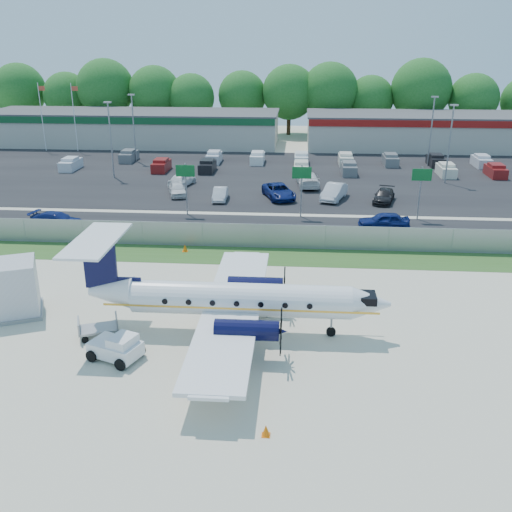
# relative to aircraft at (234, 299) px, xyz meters

# --- Properties ---
(ground) EXTENTS (170.00, 170.00, 0.00)m
(ground) POSITION_rel_aircraft_xyz_m (0.75, 0.52, -2.13)
(ground) COLOR beige
(ground) RESTS_ON ground
(grass_verge) EXTENTS (170.00, 4.00, 0.02)m
(grass_verge) POSITION_rel_aircraft_xyz_m (0.75, 12.52, -2.12)
(grass_verge) COLOR #2D561E
(grass_verge) RESTS_ON ground
(access_road) EXTENTS (170.00, 8.00, 0.02)m
(access_road) POSITION_rel_aircraft_xyz_m (0.75, 19.52, -2.12)
(access_road) COLOR black
(access_road) RESTS_ON ground
(parking_lot) EXTENTS (170.00, 32.00, 0.02)m
(parking_lot) POSITION_rel_aircraft_xyz_m (0.75, 40.52, -2.12)
(parking_lot) COLOR black
(parking_lot) RESTS_ON ground
(perimeter_fence) EXTENTS (120.00, 0.06, 1.99)m
(perimeter_fence) POSITION_rel_aircraft_xyz_m (0.75, 14.52, -1.13)
(perimeter_fence) COLOR gray
(perimeter_fence) RESTS_ON ground
(building_west) EXTENTS (46.40, 12.40, 5.24)m
(building_west) POSITION_rel_aircraft_xyz_m (-23.25, 62.50, 0.50)
(building_west) COLOR #B8B3A6
(building_west) RESTS_ON ground
(building_east) EXTENTS (44.40, 12.40, 5.24)m
(building_east) POSITION_rel_aircraft_xyz_m (26.75, 62.50, 0.50)
(building_east) COLOR #B8B3A6
(building_east) RESTS_ON ground
(sign_left) EXTENTS (1.80, 0.26, 5.00)m
(sign_left) POSITION_rel_aircraft_xyz_m (-7.25, 23.42, 1.48)
(sign_left) COLOR gray
(sign_left) RESTS_ON ground
(sign_mid) EXTENTS (1.80, 0.26, 5.00)m
(sign_mid) POSITION_rel_aircraft_xyz_m (3.75, 23.42, 1.48)
(sign_mid) COLOR gray
(sign_mid) RESTS_ON ground
(sign_right) EXTENTS (1.80, 0.26, 5.00)m
(sign_right) POSITION_rel_aircraft_xyz_m (14.75, 23.42, 1.48)
(sign_right) COLOR gray
(sign_right) RESTS_ON ground
(flagpole_west) EXTENTS (1.06, 0.12, 10.00)m
(flagpole_west) POSITION_rel_aircraft_xyz_m (-35.17, 55.52, 3.51)
(flagpole_west) COLOR white
(flagpole_west) RESTS_ON ground
(flagpole_east) EXTENTS (1.06, 0.12, 10.00)m
(flagpole_east) POSITION_rel_aircraft_xyz_m (-30.17, 55.52, 3.51)
(flagpole_east) COLOR white
(flagpole_east) RESTS_ON ground
(light_pole_nw) EXTENTS (0.90, 0.35, 9.09)m
(light_pole_nw) POSITION_rel_aircraft_xyz_m (-19.25, 38.52, 3.10)
(light_pole_nw) COLOR gray
(light_pole_nw) RESTS_ON ground
(light_pole_ne) EXTENTS (0.90, 0.35, 9.09)m
(light_pole_ne) POSITION_rel_aircraft_xyz_m (20.75, 38.52, 3.10)
(light_pole_ne) COLOR gray
(light_pole_ne) RESTS_ON ground
(light_pole_sw) EXTENTS (0.90, 0.35, 9.09)m
(light_pole_sw) POSITION_rel_aircraft_xyz_m (-19.25, 48.52, 3.10)
(light_pole_sw) COLOR gray
(light_pole_sw) RESTS_ON ground
(light_pole_se) EXTENTS (0.90, 0.35, 9.09)m
(light_pole_se) POSITION_rel_aircraft_xyz_m (20.75, 48.52, 3.10)
(light_pole_se) COLOR gray
(light_pole_se) RESTS_ON ground
(tree_line) EXTENTS (112.00, 6.00, 14.00)m
(tree_line) POSITION_rel_aircraft_xyz_m (0.75, 74.52, -2.13)
(tree_line) COLOR #1B5C1B
(tree_line) RESTS_ON ground
(aircraft) EXTENTS (17.64, 17.45, 5.52)m
(aircraft) POSITION_rel_aircraft_xyz_m (0.00, 0.00, 0.00)
(aircraft) COLOR white
(aircraft) RESTS_ON ground
(pushback_tug) EXTENTS (3.05, 2.68, 1.42)m
(pushback_tug) POSITION_rel_aircraft_xyz_m (-5.85, -3.36, -1.45)
(pushback_tug) COLOR white
(pushback_tug) RESTS_ON ground
(baggage_cart_near) EXTENTS (2.37, 1.54, 1.19)m
(baggage_cart_near) POSITION_rel_aircraft_xyz_m (1.01, 2.81, -1.58)
(baggage_cart_near) COLOR gray
(baggage_cart_near) RESTS_ON ground
(baggage_cart_far) EXTENTS (2.52, 2.01, 1.15)m
(baggage_cart_far) POSITION_rel_aircraft_xyz_m (-7.68, -1.03, -1.60)
(baggage_cart_far) COLOR gray
(baggage_cart_far) RESTS_ON ground
(service_container) EXTENTS (4.02, 4.02, 3.41)m
(service_container) POSITION_rel_aircraft_xyz_m (-13.73, 1.40, -0.54)
(service_container) COLOR silver
(service_container) RESTS_ON ground
(cone_port_wing) EXTENTS (0.38, 0.38, 0.53)m
(cone_port_wing) POSITION_rel_aircraft_xyz_m (2.36, -9.04, -1.88)
(cone_port_wing) COLOR #EC6307
(cone_port_wing) RESTS_ON ground
(cone_starboard_wing) EXTENTS (0.43, 0.43, 0.61)m
(cone_starboard_wing) POSITION_rel_aircraft_xyz_m (-5.45, 13.14, -1.84)
(cone_starboard_wing) COLOR #EC6307
(cone_starboard_wing) RESTS_ON ground
(road_car_west) EXTENTS (5.23, 2.90, 1.43)m
(road_car_west) POSITION_rel_aircraft_xyz_m (-18.06, 18.32, -2.13)
(road_car_west) COLOR navy
(road_car_west) RESTS_ON ground
(road_car_mid) EXTENTS (4.55, 1.89, 1.54)m
(road_car_mid) POSITION_rel_aircraft_xyz_m (11.15, 20.22, -2.13)
(road_car_mid) COLOR navy
(road_car_mid) RESTS_ON ground
(parked_car_a) EXTENTS (2.83, 4.59, 1.46)m
(parked_car_a) POSITION_rel_aircraft_xyz_m (-9.61, 30.41, -2.13)
(parked_car_a) COLOR silver
(parked_car_a) RESTS_ON ground
(parked_car_b) EXTENTS (1.55, 4.04, 1.31)m
(parked_car_b) POSITION_rel_aircraft_xyz_m (-4.75, 28.92, -2.13)
(parked_car_b) COLOR silver
(parked_car_b) RESTS_ON ground
(parked_car_c) EXTENTS (4.22, 6.10, 1.55)m
(parked_car_c) POSITION_rel_aircraft_xyz_m (1.40, 30.10, -2.13)
(parked_car_c) COLOR navy
(parked_car_c) RESTS_ON ground
(parked_car_d) EXTENTS (3.24, 5.36, 1.67)m
(parked_car_d) POSITION_rel_aircraft_xyz_m (7.25, 30.11, -2.13)
(parked_car_d) COLOR silver
(parked_car_d) RESTS_ON ground
(parked_car_e) EXTENTS (3.01, 4.95, 1.34)m
(parked_car_e) POSITION_rel_aircraft_xyz_m (12.38, 29.38, -2.13)
(parked_car_e) COLOR black
(parked_car_e) RESTS_ON ground
(parked_car_f) EXTENTS (2.93, 4.81, 1.53)m
(parked_car_f) POSITION_rel_aircraft_xyz_m (-10.01, 34.88, -2.13)
(parked_car_f) COLOR silver
(parked_car_f) RESTS_ON ground
(parked_car_g) EXTENTS (2.83, 5.94, 1.67)m
(parked_car_g) POSITION_rel_aircraft_xyz_m (4.54, 35.65, -2.13)
(parked_car_g) COLOR silver
(parked_car_g) RESTS_ON ground
(far_parking_rows) EXTENTS (56.00, 10.00, 1.60)m
(far_parking_rows) POSITION_rel_aircraft_xyz_m (0.75, 45.52, -2.13)
(far_parking_rows) COLOR gray
(far_parking_rows) RESTS_ON ground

